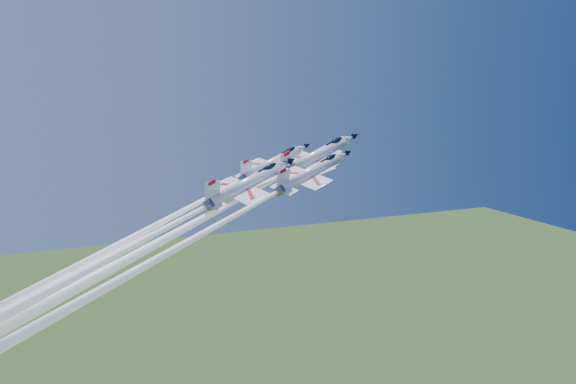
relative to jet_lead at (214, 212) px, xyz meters
name	(u,v)px	position (x,y,z in m)	size (l,w,h in m)	color
jet_lead	(214,212)	(0.00, 0.00, 0.00)	(46.28, 16.95, 44.94)	white
jet_left	(168,219)	(-7.17, 0.09, -0.45)	(41.79, 15.13, 42.42)	white
jet_right	(193,239)	(-5.56, -7.90, -1.79)	(45.03, 16.25, 46.29)	white
jet_slot	(127,249)	(-13.79, -3.52, -3.34)	(46.40, 16.98, 45.18)	white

